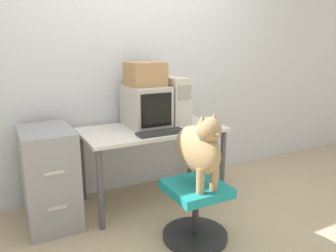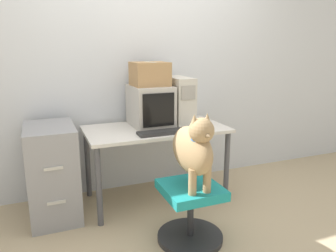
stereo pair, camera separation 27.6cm
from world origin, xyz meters
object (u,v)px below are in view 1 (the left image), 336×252
(dog, at_px, (199,147))
(crt_monitor, at_px, (146,106))
(filing_cabinet, at_px, (49,176))
(keyboard, at_px, (161,132))
(cardboard_box, at_px, (145,74))
(office_chair, at_px, (195,210))
(pc_tower, at_px, (173,100))

(dog, bearing_deg, crt_monitor, 90.83)
(dog, relative_size, filing_cabinet, 0.70)
(keyboard, bearing_deg, cardboard_box, 88.80)
(keyboard, height_order, office_chair, keyboard)
(office_chair, bearing_deg, crt_monitor, 90.86)
(filing_cabinet, height_order, cardboard_box, cardboard_box)
(pc_tower, xyz_separation_m, cardboard_box, (-0.30, -0.00, 0.27))
(crt_monitor, bearing_deg, office_chair, -89.14)
(keyboard, xyz_separation_m, filing_cabinet, (-0.92, 0.25, -0.32))
(keyboard, xyz_separation_m, office_chair, (0.02, -0.54, -0.49))
(dog, xyz_separation_m, filing_cabinet, (-0.94, 0.82, -0.34))
(crt_monitor, xyz_separation_m, filing_cabinet, (-0.93, -0.09, -0.50))
(crt_monitor, xyz_separation_m, cardboard_box, (-0.00, 0.00, 0.30))
(office_chair, relative_size, filing_cabinet, 0.62)
(filing_cabinet, distance_m, cardboard_box, 1.23)
(dog, bearing_deg, office_chair, 90.00)
(office_chair, xyz_separation_m, cardboard_box, (-0.01, 0.88, 0.98))
(office_chair, bearing_deg, pc_tower, 72.01)
(pc_tower, height_order, dog, pc_tower)
(pc_tower, distance_m, filing_cabinet, 1.35)
(pc_tower, bearing_deg, dog, -107.45)
(pc_tower, bearing_deg, cardboard_box, -179.44)
(keyboard, relative_size, cardboard_box, 1.33)
(crt_monitor, height_order, office_chair, crt_monitor)
(crt_monitor, xyz_separation_m, keyboard, (-0.01, -0.34, -0.18))
(office_chair, bearing_deg, dog, -90.00)
(crt_monitor, height_order, dog, crt_monitor)
(dog, bearing_deg, filing_cabinet, 139.04)
(filing_cabinet, xyz_separation_m, cardboard_box, (0.93, 0.09, 0.81))
(pc_tower, bearing_deg, keyboard, -131.77)
(filing_cabinet, bearing_deg, dog, -40.96)
(pc_tower, height_order, filing_cabinet, pc_tower)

